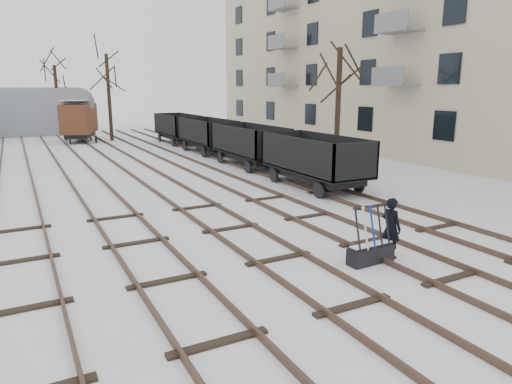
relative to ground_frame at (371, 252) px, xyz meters
The scene contains 14 objects.
ground 2.39m from the ground_frame, 147.20° to the left, with size 120.00×120.00×0.00m, color white.
tracks 15.09m from the ground_frame, 97.59° to the left, with size 13.90×52.00×0.16m.
apartment_block 24.83m from the ground_frame, 40.40° to the left, with size 10.12×45.00×16.10m.
shed_right 41.76m from the ground_frame, 98.26° to the left, with size 7.00×6.00×4.50m.
ground_frame is the anchor object (origin of this frame).
worker 0.92m from the ground_frame, ahead, with size 0.59×0.39×1.62m, color black.
freight_wagon_a 9.20m from the ground_frame, 64.11° to the left, with size 2.28×5.71×2.33m.
freight_wagon_b 15.20m from the ground_frame, 74.71° to the left, with size 2.28×5.71×2.33m.
freight_wagon_c 21.44m from the ground_frame, 79.23° to the left, with size 2.28×5.71×2.33m.
freight_wagon_d 27.75m from the ground_frame, 81.70° to the left, with size 2.28×5.71×2.33m.
box_van_wagon 32.44m from the ground_frame, 95.16° to the left, with size 3.72×5.06×3.46m.
tree_near 14.78m from the ground_frame, 55.98° to the left, with size 0.30×0.30×6.53m, color black.
tree_far_left 38.76m from the ground_frame, 95.84° to the left, with size 0.30×0.30×6.46m, color black.
tree_far_right 32.21m from the ground_frame, 90.75° to the left, with size 0.30×0.30×7.18m, color black.
Camera 1 is at (-5.79, -9.70, 4.41)m, focal length 32.00 mm.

